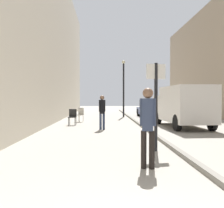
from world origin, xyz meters
name	(u,v)px	position (x,y,z in m)	size (l,w,h in m)	color
ground_plane	(113,128)	(0.00, 12.00, 0.00)	(80.00, 80.00, 0.00)	gray
building_facade_left	(12,22)	(-5.34, 12.00, 5.59)	(3.47, 40.00, 11.17)	#BCB29E
kerb_strip	(143,126)	(1.58, 12.00, 0.06)	(0.16, 40.00, 0.12)	slate
pedestrian_main_foreground	(148,122)	(0.44, 3.86, 1.03)	(0.35, 0.25, 1.79)	black
pedestrian_mid_block	(102,110)	(-0.60, 11.07, 0.99)	(0.33, 0.25, 1.71)	#2D3851
delivery_van	(182,105)	(3.75, 12.10, 1.19)	(2.15, 5.15, 2.20)	silver
parked_car	(151,109)	(3.44, 19.83, 0.71)	(1.91, 4.24, 1.45)	navy
street_sign_post	(156,99)	(1.01, 5.78, 1.55)	(0.59, 0.17, 2.60)	black
lamp_post	(124,85)	(1.16, 19.98, 2.72)	(0.28, 0.28, 4.76)	black
cafe_chair_near_window	(73,116)	(-2.34, 13.36, 0.55)	(0.46, 0.46, 0.94)	black
cafe_chair_by_doorway	(80,114)	(-2.10, 15.43, 0.55)	(0.61, 0.61, 0.94)	#B7B2A8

